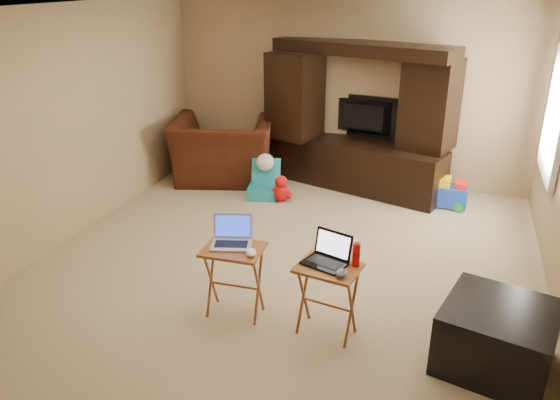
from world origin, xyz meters
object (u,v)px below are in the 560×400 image
(plush_toy, at_px, (281,188))
(mouse_left, at_px, (251,252))
(tray_table_left, at_px, (234,281))
(water_bottle, at_px, (356,255))
(push_toy, at_px, (446,192))
(tray_table_right, at_px, (327,300))
(child_rocker, at_px, (262,179))
(mouse_right, at_px, (341,273))
(recliner, at_px, (223,150))
(television, at_px, (362,117))
(laptop_left, at_px, (231,233))
(ottoman, at_px, (497,337))
(laptop_right, at_px, (325,251))
(entertainment_center, at_px, (359,118))

(plush_toy, bearing_deg, mouse_left, -76.67)
(tray_table_left, height_order, water_bottle, water_bottle)
(plush_toy, xyz_separation_m, push_toy, (2.05, 0.51, 0.02))
(tray_table_right, bearing_deg, mouse_left, -166.53)
(plush_toy, relative_size, mouse_left, 2.73)
(tray_table_left, bearing_deg, push_toy, 59.88)
(child_rocker, xyz_separation_m, mouse_right, (1.67, -2.76, 0.40))
(tray_table_left, height_order, tray_table_right, tray_table_left)
(recliner, relative_size, water_bottle, 7.13)
(mouse_left, bearing_deg, tray_table_right, 4.33)
(mouse_right, bearing_deg, child_rocker, 121.17)
(television, bearing_deg, tray_table_right, 106.27)
(plush_toy, bearing_deg, mouse_right, -62.86)
(laptop_left, bearing_deg, water_bottle, -14.15)
(tray_table_right, relative_size, mouse_right, 4.92)
(tray_table_right, xyz_separation_m, laptop_left, (-0.85, 0.05, 0.45))
(recliner, bearing_deg, push_toy, 163.59)
(push_toy, distance_m, ottoman, 3.13)
(television, relative_size, push_toy, 1.91)
(plush_toy, bearing_deg, laptop_right, -64.62)
(recliner, relative_size, mouse_left, 10.58)
(plush_toy, height_order, laptop_left, laptop_left)
(laptop_left, xyz_separation_m, mouse_right, (0.98, -0.17, -0.11))
(ottoman, bearing_deg, television, 115.79)
(laptop_left, height_order, laptop_right, laptop_left)
(laptop_right, relative_size, mouse_right, 2.58)
(ottoman, distance_m, tray_table_left, 2.13)
(tray_table_left, bearing_deg, laptop_left, 132.60)
(ottoman, bearing_deg, mouse_left, -178.05)
(recliner, height_order, push_toy, recliner)
(push_toy, distance_m, laptop_right, 3.24)
(push_toy, height_order, ottoman, ottoman)
(tray_table_left, distance_m, laptop_left, 0.44)
(plush_toy, distance_m, mouse_right, 3.08)
(plush_toy, distance_m, tray_table_left, 2.61)
(tray_table_right, bearing_deg, tray_table_left, -172.38)
(push_toy, xyz_separation_m, water_bottle, (-0.59, -3.02, 0.53))
(recliner, bearing_deg, laptop_right, 109.78)
(plush_toy, height_order, ottoman, ottoman)
(laptop_right, bearing_deg, mouse_right, -21.73)
(push_toy, bearing_deg, tray_table_left, -115.10)
(child_rocker, distance_m, plush_toy, 0.29)
(water_bottle, bearing_deg, entertainment_center, 100.81)
(tray_table_left, bearing_deg, entertainment_center, 81.01)
(water_bottle, bearing_deg, tray_table_left, -176.76)
(child_rocker, bearing_deg, laptop_right, -73.18)
(water_bottle, bearing_deg, recliner, 129.60)
(mouse_left, bearing_deg, television, 86.87)
(tray_table_left, bearing_deg, water_bottle, 0.84)
(child_rocker, bearing_deg, mouse_left, -84.37)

